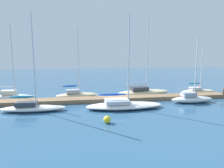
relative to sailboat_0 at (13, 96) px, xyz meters
name	(u,v)px	position (x,y,z in m)	size (l,w,h in m)	color
ground_plane	(114,101)	(13.75, -2.62, -0.59)	(120.00, 120.00, 0.00)	#2D567A
dock_pier	(114,99)	(13.75, -2.62, -0.33)	(32.22, 2.10, 0.52)	#846647
dock_piling_far_end	(223,94)	(29.47, -3.51, 0.06)	(0.28, 0.28, 1.30)	#846647
sailboat_0	(13,96)	(0.00, 0.00, 0.00)	(6.32, 2.66, 10.14)	white
sailboat_1	(32,107)	(3.89, -5.99, -0.07)	(7.19, 2.21, 10.61)	white
sailboat_2	(76,94)	(8.64, 0.18, -0.05)	(6.19, 2.55, 9.85)	beige
sailboat_3	(123,104)	(14.14, -6.48, -0.11)	(9.03, 3.10, 10.79)	white
sailboat_4	(143,91)	(18.84, 0.44, -0.04)	(8.68, 3.46, 11.45)	beige
sailboat_5	(192,98)	(23.57, -5.22, -0.03)	(5.69, 1.91, 8.37)	white
sailboat_6	(198,90)	(28.23, 0.63, -0.16)	(5.68, 1.88, 7.19)	beige
mooring_buoy_yellow	(107,120)	(11.58, -11.08, -0.25)	(0.68, 0.68, 0.68)	yellow
mooring_buoy_red	(200,87)	(30.55, 3.78, -0.29)	(0.59, 0.59, 0.59)	red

